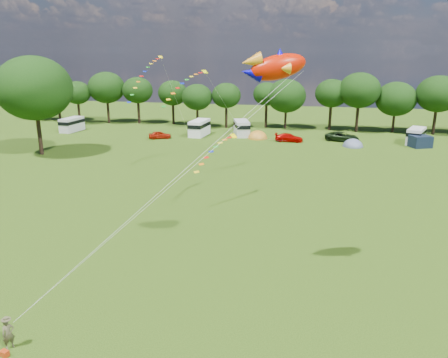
% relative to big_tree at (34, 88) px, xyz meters
% --- Properties ---
extents(ground_plane, '(180.00, 180.00, 0.00)m').
position_rel_big_tree_xyz_m(ground_plane, '(30.00, -28.00, -9.02)').
color(ground_plane, '#18310B').
rests_on(ground_plane, ground).
extents(tree_line, '(102.98, 10.98, 10.27)m').
position_rel_big_tree_xyz_m(tree_line, '(35.30, 26.99, -2.67)').
color(tree_line, black).
rests_on(tree_line, ground).
extents(big_tree, '(10.00, 10.00, 13.28)m').
position_rel_big_tree_xyz_m(big_tree, '(0.00, 0.00, 0.00)').
color(big_tree, black).
rests_on(big_tree, ground).
extents(car_a, '(3.97, 2.73, 1.23)m').
position_rel_big_tree_xyz_m(car_a, '(12.32, 13.87, -8.40)').
color(car_a, '#A31A07').
rests_on(car_a, ground).
extents(car_c, '(4.29, 1.93, 1.27)m').
position_rel_big_tree_xyz_m(car_c, '(33.11, 15.71, -8.38)').
color(car_c, '#AF0400').
rests_on(car_c, ground).
extents(car_d, '(5.81, 3.99, 1.45)m').
position_rel_big_tree_xyz_m(car_d, '(41.35, 17.75, -8.29)').
color(car_d, black).
rests_on(car_d, ground).
extents(campervan_a, '(2.54, 5.09, 2.41)m').
position_rel_big_tree_xyz_m(campervan_a, '(-5.26, 17.14, -7.72)').
color(campervan_a, silver).
rests_on(campervan_a, ground).
extents(campervan_b, '(2.70, 5.49, 2.61)m').
position_rel_big_tree_xyz_m(campervan_b, '(17.96, 17.84, -7.62)').
color(campervan_b, white).
rests_on(campervan_b, ground).
extents(campervan_c, '(3.62, 5.58, 2.53)m').
position_rel_big_tree_xyz_m(campervan_c, '(24.95, 19.29, -7.66)').
color(campervan_c, silver).
rests_on(campervan_c, ground).
extents(campervan_d, '(3.73, 5.33, 2.40)m').
position_rel_big_tree_xyz_m(campervan_d, '(52.39, 18.15, -7.73)').
color(campervan_d, silver).
rests_on(campervan_d, ground).
extents(tent_orange, '(3.27, 3.59, 2.56)m').
position_rel_big_tree_xyz_m(tent_orange, '(27.94, 17.29, -9.00)').
color(tent_orange, '#BD7A20').
rests_on(tent_orange, ground).
extents(tent_greyblue, '(3.08, 3.37, 2.29)m').
position_rel_big_tree_xyz_m(tent_greyblue, '(42.77, 13.99, -9.00)').
color(tent_greyblue, slate).
rests_on(tent_greyblue, ground).
extents(awning_navy, '(3.41, 3.12, 1.73)m').
position_rel_big_tree_xyz_m(awning_navy, '(52.51, 15.45, -8.15)').
color(awning_navy, black).
rests_on(awning_navy, ground).
extents(kite_flyer, '(0.64, 0.68, 1.56)m').
position_rel_big_tree_xyz_m(kite_flyer, '(22.91, -37.24, -8.24)').
color(kite_flyer, brown).
rests_on(kite_flyer, ground).
extents(kite_bag, '(0.46, 0.36, 0.29)m').
position_rel_big_tree_xyz_m(kite_bag, '(23.05, -37.83, -8.87)').
color(kite_bag, '#AF320E').
rests_on(kite_bag, ground).
extents(fish_kite, '(4.04, 2.45, 2.12)m').
position_rel_big_tree_xyz_m(fish_kite, '(34.36, -27.52, 3.99)').
color(fish_kite, red).
rests_on(fish_kite, ground).
extents(streamer_kite_a, '(3.29, 5.52, 5.74)m').
position_rel_big_tree_xyz_m(streamer_kite_a, '(15.18, 2.36, 2.18)').
color(streamer_kite_a, gold).
rests_on(streamer_kite_a, ground).
extents(streamer_kite_b, '(4.26, 4.75, 3.82)m').
position_rel_big_tree_xyz_m(streamer_kite_b, '(22.82, -5.04, 1.45)').
color(streamer_kite_b, '#DFE808').
rests_on(streamer_kite_b, ground).
extents(streamer_kite_c, '(3.13, 4.96, 2.79)m').
position_rel_big_tree_xyz_m(streamer_kite_c, '(28.30, -14.11, -3.73)').
color(streamer_kite_c, '#FFDE01').
rests_on(streamer_kite_c, ground).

